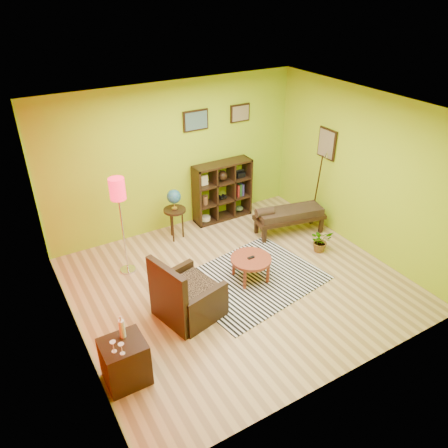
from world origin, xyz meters
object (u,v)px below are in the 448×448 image
bench (288,215)px  cube_shelf (223,191)px  side_cabinet (125,361)px  floor_lamp (118,198)px  potted_plant (320,243)px  globe_table (174,202)px  armchair (186,298)px  coffee_table (251,261)px

bench → cube_shelf: bearing=122.7°
side_cabinet → floor_lamp: bearing=70.2°
cube_shelf → potted_plant: size_ratio=2.84×
globe_table → side_cabinet: bearing=-125.4°
cube_shelf → bench: size_ratio=0.85×
side_cabinet → potted_plant: (3.99, 1.01, -0.15)m
armchair → side_cabinet: bearing=-149.2°
coffee_table → floor_lamp: 2.31m
coffee_table → globe_table: 1.89m
globe_table → bench: bearing=-25.3°
armchair → potted_plant: armchair is taller
potted_plant → armchair: bearing=-173.5°
side_cabinet → floor_lamp: floor_lamp is taller
globe_table → cube_shelf: bearing=12.0°
floor_lamp → bench: 3.25m
armchair → globe_table: (0.78, 2.04, 0.46)m
armchair → floor_lamp: size_ratio=0.59×
coffee_table → bench: 1.66m
side_cabinet → bench: (3.86, 1.82, 0.09)m
side_cabinet → bench: 4.27m
side_cabinet → armchair: bearing=30.8°
bench → coffee_table: bearing=-148.4°
coffee_table → armchair: size_ratio=0.66×
coffee_table → globe_table: (-0.51, 1.77, 0.41)m
bench → potted_plant: bearing=-80.6°
side_cabinet → bench: bearing=25.2°
armchair → floor_lamp: floor_lamp is taller
bench → potted_plant: 0.85m
armchair → coffee_table: bearing=11.4°
coffee_table → cube_shelf: bearing=71.8°
coffee_table → side_cabinet: (-2.45, -0.95, -0.04)m
side_cabinet → potted_plant: 4.12m
bench → floor_lamp: bearing=173.1°
coffee_table → cube_shelf: (0.67, 2.03, 0.25)m
side_cabinet → cube_shelf: bearing=43.7°
globe_table → potted_plant: size_ratio=2.37×
bench → potted_plant: bench is taller
armchair → bench: bearing=22.6°
coffee_table → floor_lamp: floor_lamp is taller
armchair → globe_table: 2.23m
cube_shelf → bench: (0.74, -1.16, -0.20)m
potted_plant → globe_table: bearing=140.2°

